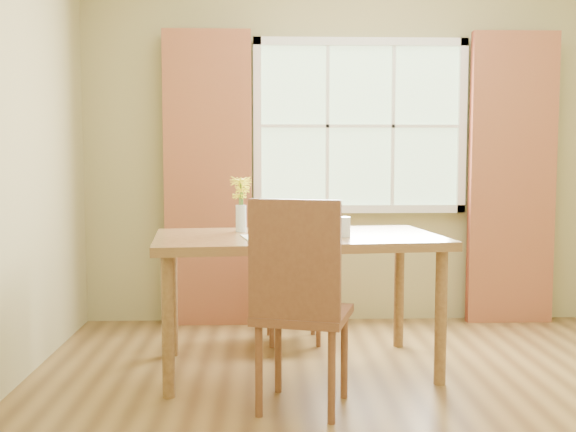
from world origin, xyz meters
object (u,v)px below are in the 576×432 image
at_px(dining_table, 297,249).
at_px(chair_far, 292,266).
at_px(flower_vase, 241,197).
at_px(croissant_sandwich, 285,224).
at_px(water_glass, 344,227).
at_px(chair_near, 299,297).

distance_m(dining_table, chair_far, 0.73).
distance_m(chair_far, flower_vase, 0.80).
bearing_deg(flower_vase, chair_far, 57.14).
height_order(chair_far, croissant_sandwich, croissant_sandwich).
xyz_separation_m(dining_table, water_glass, (0.26, -0.10, 0.14)).
bearing_deg(water_glass, dining_table, 158.35).
height_order(chair_far, water_glass, chair_far).
height_order(chair_near, croissant_sandwich, chair_near).
bearing_deg(chair_far, water_glass, -74.52).
distance_m(chair_near, flower_vase, 1.04).
relative_size(chair_far, flower_vase, 2.74).
height_order(dining_table, chair_far, chair_far).
relative_size(dining_table, croissant_sandwich, 8.79).
bearing_deg(flower_vase, croissant_sandwich, -49.85).
distance_m(chair_near, chair_far, 1.41).
height_order(chair_far, flower_vase, flower_vase).
bearing_deg(chair_far, croissant_sandwich, -98.05).
distance_m(dining_table, chair_near, 0.72).
height_order(dining_table, flower_vase, flower_vase).
relative_size(water_glass, flower_vase, 0.34).
bearing_deg(flower_vase, water_glass, -25.62).
bearing_deg(dining_table, water_glass, -27.78).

